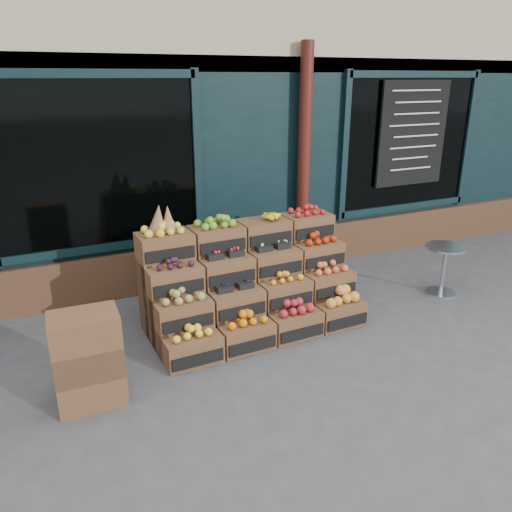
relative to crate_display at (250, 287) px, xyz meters
name	(u,v)px	position (x,y,z in m)	size (l,w,h in m)	color
ground	(301,347)	(0.25, -0.76, -0.46)	(60.00, 60.00, 0.00)	#444447
shop_facade	(159,97)	(0.25, 4.35, 1.94)	(12.00, 6.24, 4.80)	black
crate_display	(250,287)	(0.00, 0.00, 0.00)	(2.40, 1.19, 1.49)	brown
spare_crates	(88,359)	(-1.91, -0.77, -0.03)	(0.59, 0.42, 0.86)	brown
bistro_table	(444,264)	(2.67, -0.34, -0.04)	(0.53, 0.53, 0.67)	silver
shopkeeper	(120,208)	(-1.05, 1.91, 0.62)	(0.79, 0.52, 2.16)	#1C6429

